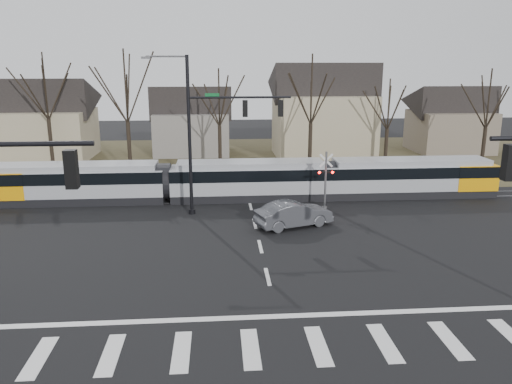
{
  "coord_description": "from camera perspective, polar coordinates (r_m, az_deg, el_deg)",
  "views": [
    {
      "loc": [
        -2.21,
        -19.48,
        9.65
      ],
      "look_at": [
        0.0,
        9.0,
        2.3
      ],
      "focal_mm": 35.0,
      "sensor_mm": 36.0,
      "label": 1
    }
  ],
  "objects": [
    {
      "name": "ground",
      "position": [
        21.85,
        1.87,
        -11.79
      ],
      "size": [
        140.0,
        140.0,
        0.0
      ],
      "primitive_type": "plane",
      "color": "black"
    },
    {
      "name": "signal_pole_far",
      "position": [
        32.22,
        -4.79,
        7.34
      ],
      "size": [
        9.28,
        0.44,
        10.2
      ],
      "color": "black",
      "rests_on": "ground"
    },
    {
      "name": "grass_verge",
      "position": [
        52.42,
        -1.95,
        3.82
      ],
      "size": [
        140.0,
        28.0,
        0.01
      ],
      "primitive_type": "cube",
      "color": "#38331E",
      "rests_on": "ground"
    },
    {
      "name": "house_c",
      "position": [
        53.84,
        7.7,
        9.59
      ],
      "size": [
        10.8,
        8.64,
        10.1
      ],
      "color": "gray",
      "rests_on": "ground"
    },
    {
      "name": "house_b",
      "position": [
        55.84,
        -7.36,
        8.47
      ],
      "size": [
        8.64,
        7.56,
        7.65
      ],
      "color": "slate",
      "rests_on": "ground"
    },
    {
      "name": "tree_row",
      "position": [
        45.91,
        0.86,
        8.61
      ],
      "size": [
        59.2,
        7.2,
        10.0
      ],
      "color": "black",
      "rests_on": "ground"
    },
    {
      "name": "tram",
      "position": [
        36.46,
        -0.91,
        1.55
      ],
      "size": [
        36.96,
        2.74,
        2.8
      ],
      "color": "gray",
      "rests_on": "ground"
    },
    {
      "name": "rail_pair",
      "position": [
        36.63,
        -0.82,
        -0.8
      ],
      "size": [
        90.0,
        1.52,
        0.06
      ],
      "color": "#59595E",
      "rests_on": "ground"
    },
    {
      "name": "crosswalk",
      "position": [
        18.37,
        3.29,
        -17.26
      ],
      "size": [
        27.0,
        2.6,
        0.01
      ],
      "color": "silver",
      "rests_on": "ground"
    },
    {
      "name": "house_a",
      "position": [
        56.6,
        -22.98,
        8.04
      ],
      "size": [
        9.72,
        8.64,
        8.6
      ],
      "color": "gray",
      "rests_on": "ground"
    },
    {
      "name": "stop_line",
      "position": [
        20.26,
        2.44,
        -14.01
      ],
      "size": [
        28.0,
        0.35,
        0.01
      ],
      "primitive_type": "cube",
      "color": "silver",
      "rests_on": "ground"
    },
    {
      "name": "lane_dashes",
      "position": [
        36.83,
        -0.84,
        -0.75
      ],
      "size": [
        0.18,
        30.0,
        0.01
      ],
      "color": "silver",
      "rests_on": "ground"
    },
    {
      "name": "house_d",
      "position": [
        60.72,
        21.38,
        8.08
      ],
      "size": [
        8.64,
        7.56,
        7.65
      ],
      "color": "#695D4E",
      "rests_on": "ground"
    },
    {
      "name": "rail_crossing_signal",
      "position": [
        33.97,
        7.94,
        1.07
      ],
      "size": [
        1.08,
        0.36,
        4.0
      ],
      "color": "#59595B",
      "rests_on": "ground"
    },
    {
      "name": "sedan",
      "position": [
        30.48,
        4.35,
        -2.52
      ],
      "size": [
        4.71,
        5.82,
        1.57
      ],
      "primitive_type": "imported",
      "rotation": [
        0.0,
        0.0,
        1.92
      ],
      "color": "#47484D",
      "rests_on": "ground"
    }
  ]
}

